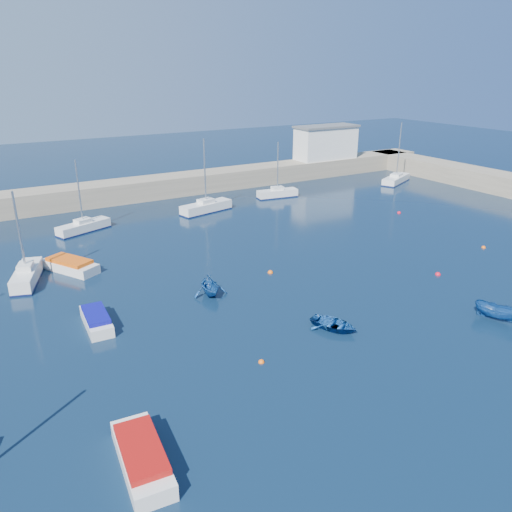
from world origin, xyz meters
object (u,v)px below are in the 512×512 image
motorboat_0 (142,457)px  dinghy_center (334,324)px  sailboat_6 (206,207)px  sailboat_8 (396,179)px  dinghy_right (498,312)px  harbor_office (326,143)px  motorboat_2 (70,265)px  sailboat_5 (84,227)px  sailboat_7 (277,193)px  sailboat_3 (27,275)px  dinghy_left (210,285)px  motorboat_1 (96,320)px

motorboat_0 → dinghy_center: bearing=24.8°
sailboat_6 → sailboat_8: sailboat_8 is taller
motorboat_0 → dinghy_right: (25.96, 0.68, 0.08)m
sailboat_6 → dinghy_right: size_ratio=2.76×
harbor_office → motorboat_2: (-44.51, -21.62, -4.58)m
dinghy_center → dinghy_right: size_ratio=1.03×
sailboat_8 → dinghy_center: bearing=105.0°
sailboat_8 → motorboat_2: 51.50m
harbor_office → sailboat_5: bearing=-165.0°
sailboat_7 → motorboat_0: (-31.53, -38.03, -0.06)m
sailboat_3 → dinghy_left: (11.95, -9.81, 0.14)m
motorboat_1 → dinghy_left: bearing=6.7°
sailboat_5 → motorboat_2: sailboat_5 is taller
dinghy_center → dinghy_right: bearing=-48.7°
harbor_office → dinghy_right: 50.76m
sailboat_5 → motorboat_0: 36.35m
sailboat_3 → dinghy_center: 25.40m
motorboat_0 → sailboat_6: bearing=65.9°
sailboat_3 → sailboat_7: bearing=39.9°
motorboat_0 → dinghy_center: size_ratio=1.59×
harbor_office → dinghy_left: size_ratio=3.30×
sailboat_7 → dinghy_right: size_ratio=2.33×
sailboat_7 → motorboat_2: sailboat_7 is taller
sailboat_5 → sailboat_7: 26.19m
sailboat_5 → motorboat_2: bearing=140.3°
sailboat_6 → sailboat_8: bearing=-102.4°
motorboat_2 → dinghy_left: bearing=-81.6°
harbor_office → sailboat_5: sailboat_5 is taller
sailboat_7 → dinghy_left: 31.58m
dinghy_center → dinghy_right: dinghy_right is taller
sailboat_5 → dinghy_left: (4.87, -21.28, 0.22)m
motorboat_1 → dinghy_left: 8.89m
sailboat_7 → motorboat_1: sailboat_7 is taller
sailboat_5 → dinghy_left: bearing=171.5°
harbor_office → motorboat_2: size_ratio=1.78×
harbor_office → sailboat_6: bearing=-158.1°
sailboat_3 → motorboat_2: bearing=30.8°
sailboat_3 → motorboat_2: 3.66m
sailboat_3 → sailboat_5: size_ratio=1.00×
sailboat_5 → dinghy_right: sailboat_5 is taller
sailboat_7 → motorboat_0: sailboat_7 is taller
sailboat_3 → motorboat_1: size_ratio=1.76×
motorboat_0 → motorboat_1: (1.43, 14.05, -0.04)m
motorboat_0 → dinghy_center: 16.21m
motorboat_2 → dinghy_center: (13.33, -19.79, -0.18)m
sailboat_3 → motorboat_0: sailboat_3 is taller
sailboat_7 → dinghy_center: (-16.29, -32.52, -0.25)m
harbor_office → sailboat_8: sailboat_8 is taller
sailboat_8 → harbor_office: bearing=3.9°
sailboat_3 → motorboat_1: bearing=-55.8°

